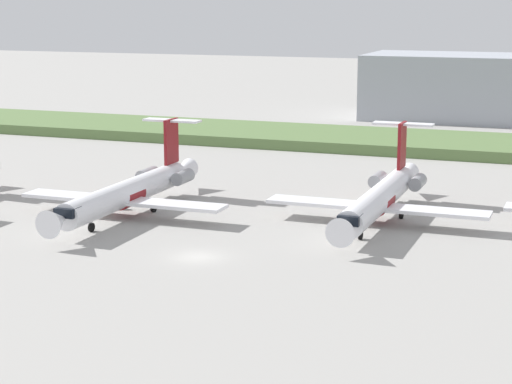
# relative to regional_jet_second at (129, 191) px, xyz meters

# --- Properties ---
(ground_plane) EXTENTS (500.00, 500.00, 0.00)m
(ground_plane) POSITION_rel_regional_jet_second_xyz_m (13.57, 17.31, -2.54)
(ground_plane) COLOR #9E9B96
(grass_berm) EXTENTS (320.00, 20.00, 1.63)m
(grass_berm) POSITION_rel_regional_jet_second_xyz_m (13.57, 55.49, -1.72)
(grass_berm) COLOR #597542
(grass_berm) RESTS_ON ground
(regional_jet_second) EXTENTS (22.81, 31.00, 9.00)m
(regional_jet_second) POSITION_rel_regional_jet_second_xyz_m (0.00, 0.00, 0.00)
(regional_jet_second) COLOR white
(regional_jet_second) RESTS_ON ground
(regional_jet_third) EXTENTS (22.81, 31.00, 9.00)m
(regional_jet_third) POSITION_rel_regional_jet_second_xyz_m (25.70, 6.35, 0.00)
(regional_jet_third) COLOR white
(regional_jet_third) RESTS_ON ground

